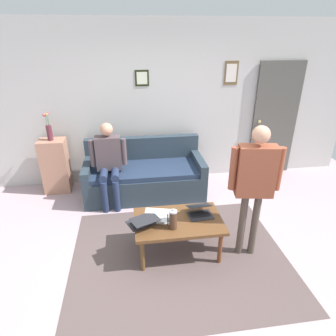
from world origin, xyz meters
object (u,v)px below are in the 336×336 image
at_px(laptop_right, 142,222).
at_px(flower_vase, 49,131).
at_px(couch, 145,176).
at_px(side_shelf, 56,166).
at_px(interior_door, 275,120).
at_px(laptop_left, 158,217).
at_px(coffee_table, 178,223).
at_px(french_press, 173,219).
at_px(laptop_center, 200,212).
at_px(person_standing, 255,177).
at_px(person_seated, 109,160).

bearing_deg(laptop_right, flower_vase, -54.06).
xyz_separation_m(couch, side_shelf, (1.46, -0.28, 0.15)).
bearing_deg(interior_door, couch, 11.37).
xyz_separation_m(laptop_left, side_shelf, (1.53, -1.78, -0.05)).
relative_size(couch, flower_vase, 4.25).
relative_size(interior_door, coffee_table, 1.98).
bearing_deg(french_press, couch, -82.66).
xyz_separation_m(coffee_table, side_shelf, (1.76, -1.81, 0.04)).
xyz_separation_m(couch, laptop_right, (0.12, 1.56, 0.20)).
bearing_deg(interior_door, flower_vase, 3.02).
distance_m(laptop_center, french_press, 0.43).
height_order(side_shelf, person_standing, person_standing).
bearing_deg(laptop_left, laptop_center, -175.28).
bearing_deg(laptop_center, person_seated, -47.75).
bearing_deg(coffee_table, french_press, 59.56).
xyz_separation_m(laptop_center, side_shelf, (2.03, -1.74, -0.05)).
bearing_deg(laptop_center, flower_vase, -40.50).
bearing_deg(person_seated, french_press, 117.63).
bearing_deg(flower_vase, french_press, 130.60).
height_order(interior_door, person_standing, interior_door).
bearing_deg(couch, side_shelf, -10.99).
bearing_deg(side_shelf, laptop_center, 139.47).
height_order(couch, laptop_right, couch).
height_order(coffee_table, french_press, french_press).
bearing_deg(coffee_table, person_seated, -56.96).
distance_m(laptop_right, side_shelf, 2.28).
bearing_deg(person_standing, french_press, 0.85).
distance_m(couch, laptop_center, 1.58).
height_order(laptop_left, person_seated, person_seated).
relative_size(couch, laptop_center, 6.25).
distance_m(french_press, person_standing, 1.01).
height_order(side_shelf, person_seated, person_seated).
bearing_deg(side_shelf, flower_vase, 30.53).
bearing_deg(laptop_center, couch, -68.41).
height_order(laptop_center, laptop_right, laptop_center).
bearing_deg(person_standing, flower_vase, -36.95).
xyz_separation_m(laptop_center, person_seated, (1.12, -1.23, 0.22)).
height_order(couch, person_standing, person_standing).
distance_m(interior_door, french_press, 3.12).
bearing_deg(laptop_right, laptop_left, -162.30).
xyz_separation_m(side_shelf, flower_vase, (0.00, 0.00, 0.61)).
relative_size(couch, person_seated, 1.49).
xyz_separation_m(laptop_left, laptop_right, (0.19, 0.06, 0.00)).
distance_m(laptop_left, person_standing, 1.19).
height_order(laptop_left, laptop_center, laptop_center).
xyz_separation_m(couch, laptop_left, (-0.07, 1.50, 0.20)).
bearing_deg(flower_vase, person_standing, 143.05).
relative_size(coffee_table, laptop_left, 2.79).
bearing_deg(flower_vase, laptop_left, 130.65).
distance_m(laptop_left, flower_vase, 2.41).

